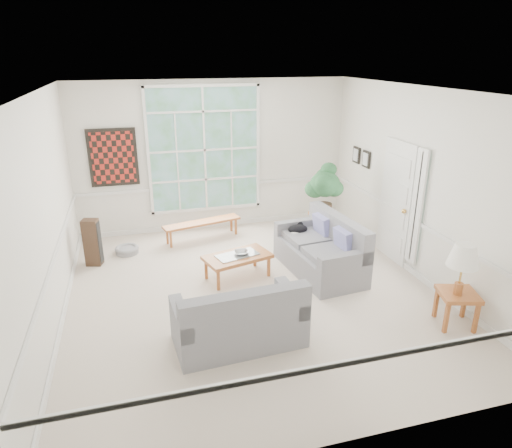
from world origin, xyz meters
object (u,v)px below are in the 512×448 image
at_px(end_table, 324,228).
at_px(side_table, 456,309).
at_px(loveseat_right, 320,246).
at_px(coffee_table, 238,266).
at_px(loveseat_front, 238,312).

xyz_separation_m(end_table, side_table, (0.52, -3.24, -0.01)).
distance_m(loveseat_right, end_table, 1.42).
bearing_deg(loveseat_right, coffee_table, 167.52).
bearing_deg(loveseat_right, end_table, 57.17).
bearing_deg(coffee_table, side_table, -55.95).
relative_size(loveseat_front, end_table, 3.08).
height_order(loveseat_front, side_table, loveseat_front).
relative_size(loveseat_front, side_table, 3.25).
bearing_deg(side_table, end_table, 99.04).
relative_size(loveseat_front, coffee_table, 1.51).
height_order(end_table, side_table, end_table).
relative_size(coffee_table, end_table, 2.04).
xyz_separation_m(coffee_table, side_table, (2.51, -2.14, 0.05)).
relative_size(loveseat_right, side_table, 3.54).
relative_size(loveseat_right, end_table, 3.35).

